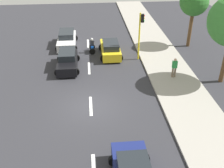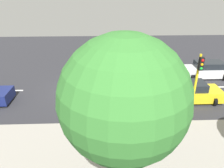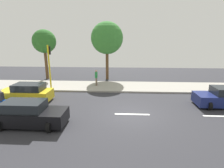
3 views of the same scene
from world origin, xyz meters
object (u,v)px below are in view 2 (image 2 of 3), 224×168
Objects in this scene: traffic_light_corner at (197,80)px; street_tree_center at (124,100)px; car_black at (151,72)px; motorcycle at (196,83)px; car_yellow_cab at (192,92)px; car_white at (205,70)px; pedestrian_by_tree at (132,130)px.

traffic_light_corner is 0.64× the size of street_tree_center.
car_black is 2.79× the size of motorcycle.
street_tree_center is at bearing -34.82° from car_yellow_cab.
motorcycle is at bearing 154.56° from traffic_light_corner.
pedestrian_by_tree is at bearing -41.25° from car_white.
car_white is at bearing 93.56° from car_black.
traffic_light_corner is (4.45, -2.11, 2.29)m from motorcycle.
car_yellow_cab is 2.46× the size of pedestrian_by_tree.
car_yellow_cab is 3.64m from traffic_light_corner.
street_tree_center is (3.76, -0.87, 4.01)m from pedestrian_by_tree.
car_yellow_cab is 0.97× the size of car_black.
traffic_light_corner is at bearing 140.26° from street_tree_center.
motorcycle is 9.07m from pedestrian_by_tree.
street_tree_center reaches higher than car_white.
car_black is (-4.06, -2.30, 0.00)m from car_yellow_cab.
car_black is 0.61× the size of street_tree_center.
street_tree_center reaches higher than car_black.
car_yellow_cab and car_white have the same top height.
car_yellow_cab is 0.59× the size of street_tree_center.
traffic_light_corner is at bearing -25.44° from motorcycle.
car_yellow_cab is at bearing 29.51° from car_black.
car_black is 13.92m from street_tree_center.
traffic_light_corner reaches higher than pedestrian_by_tree.
motorcycle is 0.91× the size of pedestrian_by_tree.
car_yellow_cab is at bearing 145.18° from street_tree_center.
motorcycle is 13.32m from street_tree_center.
car_white is at bearing 145.37° from street_tree_center.
motorcycle is at bearing 55.62° from car_black.
pedestrian_by_tree is at bearing 166.95° from street_tree_center.
car_black is 2.53× the size of pedestrian_by_tree.
car_white is 12.31m from pedestrian_by_tree.
traffic_light_corner reaches higher than car_yellow_cab.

